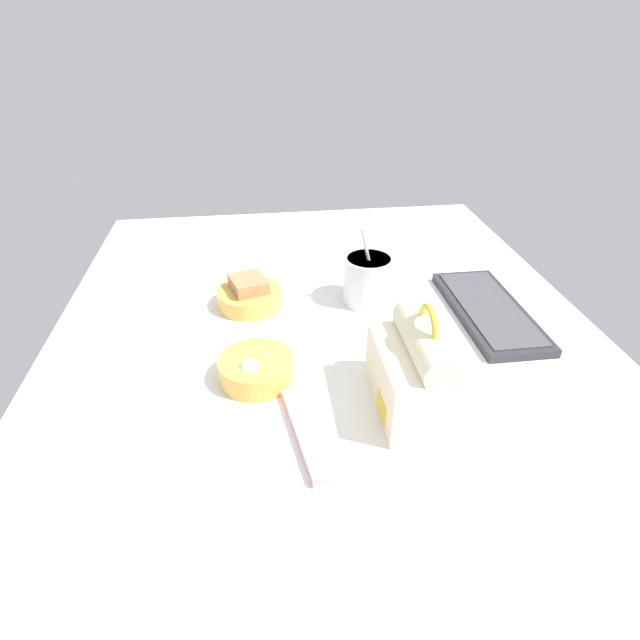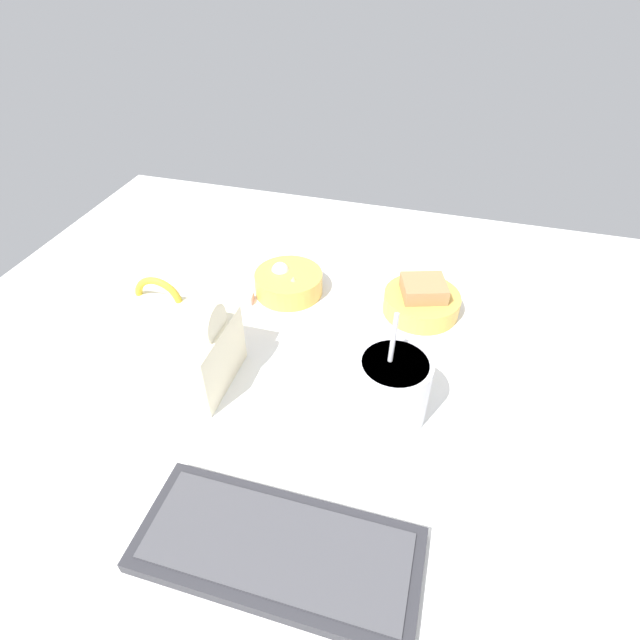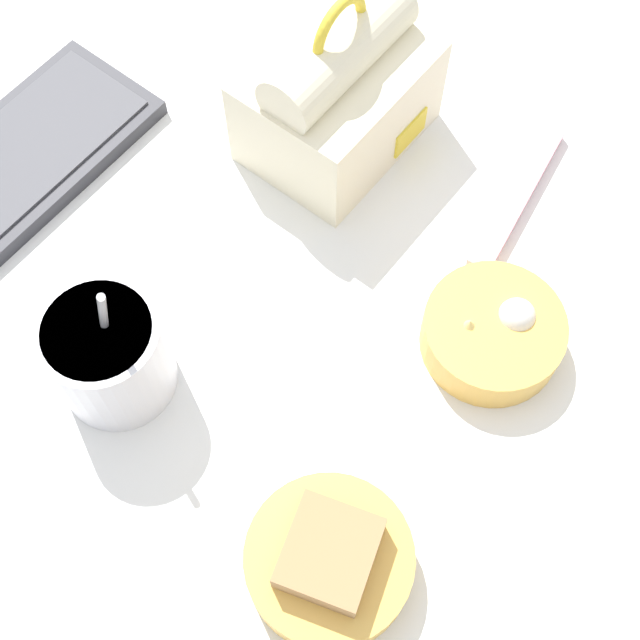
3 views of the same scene
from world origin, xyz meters
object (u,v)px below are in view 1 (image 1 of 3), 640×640
at_px(soup_cup, 368,279).
at_px(bento_bowl_sandwich, 250,295).
at_px(chopstick_case, 303,434).
at_px(bento_bowl_snacks, 257,368).
at_px(lunch_bag, 422,372).
at_px(keyboard, 489,310).

height_order(soup_cup, bento_bowl_sandwich, soup_cup).
bearing_deg(chopstick_case, bento_bowl_snacks, -156.32).
distance_m(bento_bowl_sandwich, bento_bowl_snacks, 0.26).
distance_m(soup_cup, bento_bowl_sandwich, 0.26).
xyz_separation_m(bento_bowl_snacks, chopstick_case, (0.15, 0.07, -0.02)).
bearing_deg(bento_bowl_sandwich, bento_bowl_snacks, 2.09).
relative_size(bento_bowl_sandwich, chopstick_case, 0.72).
bearing_deg(lunch_bag, keyboard, 137.56).
height_order(keyboard, lunch_bag, lunch_bag).
xyz_separation_m(bento_bowl_sandwich, bento_bowl_snacks, (0.26, 0.01, -0.00)).
bearing_deg(chopstick_case, soup_cup, 155.24).
relative_size(keyboard, bento_bowl_snacks, 2.53).
xyz_separation_m(keyboard, chopstick_case, (0.30, -0.43, -0.00)).
distance_m(keyboard, chopstick_case, 0.52).
bearing_deg(bento_bowl_snacks, keyboard, 107.13).
relative_size(keyboard, chopstick_case, 1.70).
bearing_deg(keyboard, lunch_bag, -42.44).
relative_size(soup_cup, bento_bowl_sandwich, 1.26).
xyz_separation_m(soup_cup, bento_bowl_snacks, (0.24, -0.25, -0.03)).
bearing_deg(keyboard, bento_bowl_sandwich, -101.71).
bearing_deg(chopstick_case, bento_bowl_sandwich, -169.47).
height_order(bento_bowl_sandwich, chopstick_case, bento_bowl_sandwich).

